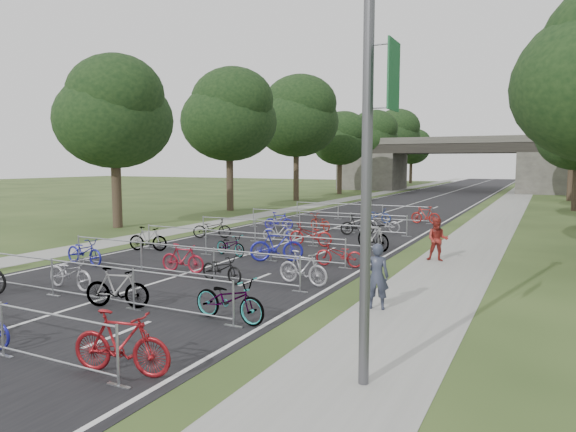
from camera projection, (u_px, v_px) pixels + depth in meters
The scene contains 47 objects.
road at pixel (433, 198), 55.20m from camera, with size 11.00×140.00×0.01m, color black.
sidewalk_right at pixel (513, 200), 51.60m from camera, with size 3.00×140.00×0.01m, color gray.
sidewalk_left at pixel (366, 196), 58.57m from camera, with size 2.00×140.00×0.01m, color gray.
lane_markings at pixel (433, 198), 55.20m from camera, with size 0.12×140.00×0.00m, color silver.
overpass_bridge at pixel (456, 164), 68.14m from camera, with size 31.00×8.00×7.05m.
lamppost at pixel (369, 134), 8.42m from camera, with size 0.61×0.65×8.21m.
tree_left_0 at pixel (114, 116), 29.41m from camera, with size 6.72×6.72×10.25m.
tree_left_1 at pixel (230, 117), 39.97m from camera, with size 7.56×7.56×11.53m.
tree_left_2 at pixel (297, 118), 50.53m from camera, with size 8.40×8.40×12.81m.
tree_left_3 at pixel (341, 140), 61.35m from camera, with size 6.72×6.72×10.25m.
tree_right_3 at pixel (575, 130), 50.29m from camera, with size 7.17×7.17×10.93m.
tree_left_4 at pixel (371, 137), 71.91m from camera, with size 7.56×7.56×11.53m.
tree_right_4 at pixel (571, 128), 60.84m from camera, with size 8.18×8.18×12.47m.
tree_left_5 at pixel (394, 135), 82.47m from camera, with size 8.40×8.40×12.81m.
tree_right_5 at pixel (566, 147), 71.69m from camera, with size 6.16×6.16×9.39m.
tree_left_6 at pixel (412, 147), 93.29m from camera, with size 6.72×6.72×10.25m.
tree_right_6 at pixel (565, 143), 82.23m from camera, with size 7.17×7.17×10.93m.
barrier_row_1 at pixel (91, 283), 13.97m from camera, with size 9.70×0.08×1.10m.
barrier_row_2 at pixel (176, 261), 17.17m from camera, with size 9.70×0.08×1.10m.
barrier_row_3 at pixel (237, 244), 20.54m from camera, with size 9.70×0.08×1.10m.
barrier_row_4 at pixel (283, 232), 24.09m from camera, with size 9.70×0.08×1.10m.
barrier_row_5 at pixel (325, 221), 28.52m from camera, with size 9.70×0.08×1.10m.
barrier_row_6 at pixel (360, 212), 33.85m from camera, with size 9.70×0.08×1.10m.
bike_3 at pixel (121, 343), 9.19m from camera, with size 0.56×1.97×1.18m, color maroon.
bike_5 at pixel (70, 273), 15.44m from camera, with size 0.67×1.91×1.00m, color #A7A6AE.
bike_6 at pixel (117, 288), 13.46m from camera, with size 0.50×1.78×1.07m, color #9D9FA4.
bike_7 at pixel (230, 300), 12.31m from camera, with size 0.72×2.06×1.08m, color #9D9FA4.
bike_8 at pixel (84, 252), 19.09m from camera, with size 0.68×1.95×1.02m, color navy.
bike_9 at pixel (183, 259), 17.75m from camera, with size 0.47×1.67×1.01m, color maroon.
bike_10 at pixel (222, 269), 16.33m from camera, with size 0.59×1.70×0.89m, color black.
bike_11 at pixel (303, 268), 15.98m from camera, with size 0.50×1.77×1.06m, color #A3A2A9.
bike_12 at pixel (148, 239), 22.12m from camera, with size 0.49×1.74×1.05m, color #9D9FA4.
bike_13 at pixel (231, 245), 20.97m from camera, with size 0.58×1.67×0.87m, color #9D9FA4.
bike_14 at pixel (277, 246), 19.73m from camera, with size 0.58×2.06×1.24m, color #1C1D9B.
bike_15 at pixel (339, 254), 18.76m from camera, with size 0.62×1.77×0.93m, color maroon.
bike_16 at pixel (212, 228), 25.85m from camera, with size 0.67×1.92×1.01m, color black.
bike_17 at pixel (280, 232), 24.66m from camera, with size 0.47×1.65×0.99m, color #96979D.
bike_18 at pixel (310, 235), 23.38m from camera, with size 0.71×2.02×1.06m, color maroon.
bike_19 at pixel (373, 236), 22.34m from camera, with size 0.57×2.00×1.20m, color #9D9FA4.
bike_20 at pixel (279, 221), 29.12m from camera, with size 0.47×1.65×0.99m, color #201B99.
bike_21 at pixel (320, 222), 28.58m from camera, with size 0.63×1.82×0.96m, color maroon.
bike_22 at pixel (357, 225), 26.96m from camera, with size 0.50×1.79×1.07m, color black.
bike_23 at pixel (383, 224), 27.91m from camera, with size 0.66×1.89×0.99m, color gray.
bike_26 at pixel (377, 216), 32.39m from camera, with size 0.62×1.79×0.94m, color navy.
bike_27 at pixel (425, 215), 31.87m from camera, with size 0.51×1.80×1.08m, color #A01B17.
pedestrian_a at pixel (377, 277), 13.31m from camera, with size 0.63×0.42×1.73m, color #2C3042.
pedestrian_b at pixel (438, 240), 19.82m from camera, with size 0.82×0.64×1.68m, color maroon.
Camera 1 is at (10.99, -6.20, 3.82)m, focal length 32.00 mm.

